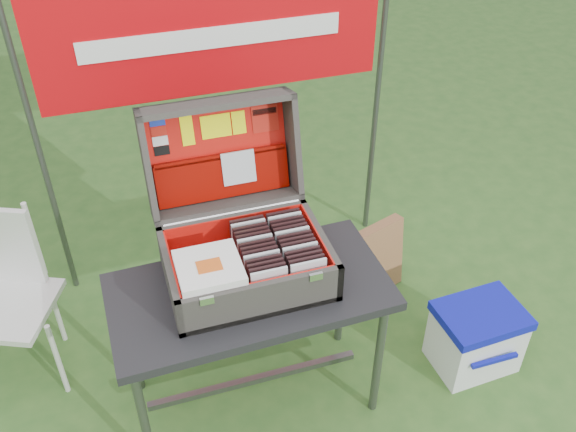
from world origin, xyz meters
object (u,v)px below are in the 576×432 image
object	(u,v)px
table	(252,347)
cooler	(476,337)
cardboard_box	(371,263)
chair	(7,310)
suitcase	(241,213)

from	to	relation	value
table	cooler	xyz separation A→B (m)	(1.03, -0.12, -0.17)
cooler	cardboard_box	distance (m)	0.65
table	cardboard_box	size ratio (longest dim) A/B	2.62
cooler	cardboard_box	bearing A→B (deg)	112.44
table	chair	distance (m)	1.07
table	chair	xyz separation A→B (m)	(-0.97, 0.45, 0.08)
cooler	chair	xyz separation A→B (m)	(-2.00, 0.57, 0.25)
cardboard_box	chair	bearing A→B (deg)	161.48
table	chair	bearing A→B (deg)	153.36
table	chair	size ratio (longest dim) A/B	1.31
table	suitcase	distance (m)	0.64
chair	cardboard_box	bearing A→B (deg)	24.23
chair	suitcase	bearing A→B (deg)	4.40
suitcase	chair	world-z (taller)	suitcase
cooler	cardboard_box	world-z (taller)	cardboard_box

